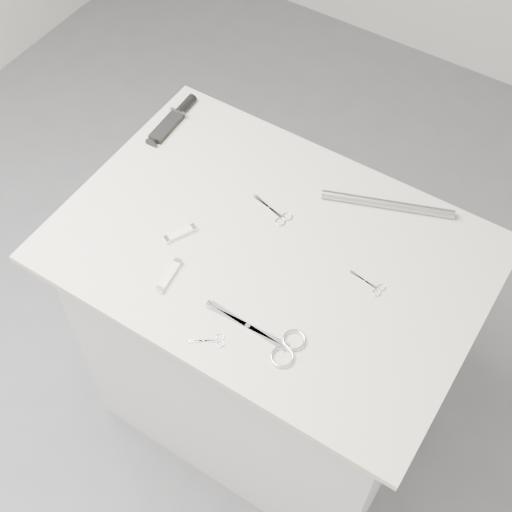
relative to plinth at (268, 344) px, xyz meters
The scene contains 11 objects.
ground 0.46m from the plinth, ahead, with size 4.00×4.00×0.01m, color slate.
plinth is the anchor object (origin of this frame).
display_board 0.46m from the plinth, ahead, with size 1.00×0.70×0.02m, color beige.
large_shears 0.53m from the plinth, 56.69° to the right, with size 0.23×0.10×0.01m.
embroidery_scissors_a 0.48m from the plinth, 113.04° to the left, with size 0.12×0.06×0.00m.
embroidery_scissors_b 0.53m from the plinth, ahead, with size 0.09×0.04×0.00m.
tiny_scissors 0.55m from the plinth, 85.16° to the right, with size 0.08×0.06×0.00m.
sheathed_knife 0.69m from the plinth, 152.91° to the left, with size 0.04×0.19×0.02m.
pocket_knife_a 0.52m from the plinth, 157.20° to the right, with size 0.05×0.08×0.01m.
pocket_knife_b 0.54m from the plinth, 127.70° to the right, with size 0.03×0.10×0.01m.
metal_rail 0.57m from the plinth, 55.79° to the left, with size 0.02×0.02×0.32m, color gray.
Camera 1 is at (0.50, -0.85, 2.27)m, focal length 50.00 mm.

